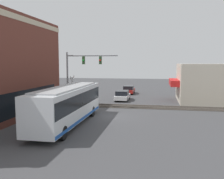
# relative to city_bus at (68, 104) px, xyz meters

# --- Properties ---
(ground_plane) EXTENTS (120.00, 120.00, 0.00)m
(ground_plane) POSITION_rel_city_bus_xyz_m (3.89, -2.80, -1.83)
(ground_plane) COLOR #424244
(shop_building) EXTENTS (8.56, 10.51, 5.18)m
(shop_building) POSITION_rel_city_bus_xyz_m (15.80, -14.91, 0.76)
(shop_building) COLOR beige
(shop_building) RESTS_ON ground
(city_bus) EXTENTS (11.77, 2.59, 3.31)m
(city_bus) POSITION_rel_city_bus_xyz_m (0.00, 0.00, 0.00)
(city_bus) COLOR silver
(city_bus) RESTS_ON ground
(traffic_signal_gantry) EXTENTS (0.42, 6.10, 6.54)m
(traffic_signal_gantry) POSITION_rel_city_bus_xyz_m (8.07, 1.38, 2.86)
(traffic_signal_gantry) COLOR gray
(traffic_signal_gantry) RESTS_ON ground
(crossing_signal) EXTENTS (1.41, 1.18, 3.81)m
(crossing_signal) POSITION_rel_city_bus_xyz_m (8.35, 2.54, 0.47)
(crossing_signal) COLOR gray
(crossing_signal) RESTS_ON ground
(rail_track_near) EXTENTS (2.60, 60.00, 0.15)m
(rail_track_near) POSITION_rel_city_bus_xyz_m (9.89, -2.80, -1.80)
(rail_track_near) COLOR #332D28
(rail_track_near) RESTS_ON ground
(parked_car_white) EXTENTS (4.50, 1.82, 1.41)m
(parked_car_white) POSITION_rel_city_bus_xyz_m (14.79, -2.60, -1.17)
(parked_car_white) COLOR silver
(parked_car_white) RESTS_ON ground
(parked_car_red) EXTENTS (4.33, 1.82, 1.40)m
(parked_car_red) POSITION_rel_city_bus_xyz_m (22.58, -2.60, -1.18)
(parked_car_red) COLOR #B21E19
(parked_car_red) RESTS_ON ground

